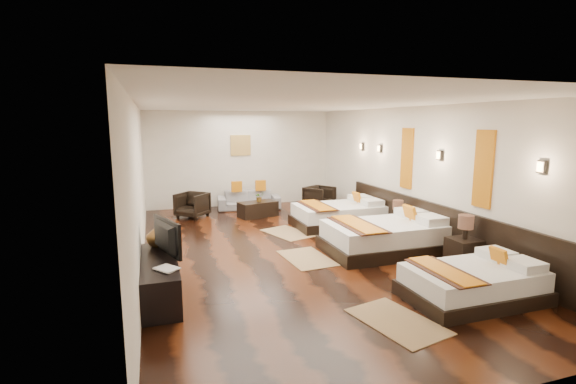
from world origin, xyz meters
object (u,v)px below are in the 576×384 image
object	(u,v)px
bed_near	(474,283)
armchair_left	(192,205)
nightstand_b	(397,225)
sofa	(249,200)
tv_console	(160,278)
coffee_table	(258,209)
bed_far	(339,215)
armchair_right	(320,198)
book	(160,271)
figurine	(157,235)
table_plant	(259,197)
nightstand_a	(464,250)
tv	(161,237)
bed_mid	(386,236)

from	to	relation	value
bed_near	armchair_left	size ratio (longest dim) A/B	2.58
nightstand_b	sofa	world-z (taller)	nightstand_b
tv_console	coffee_table	size ratio (longest dim) A/B	1.80
bed_far	coffee_table	world-z (taller)	bed_far
sofa	coffee_table	world-z (taller)	sofa
armchair_right	sofa	bearing A→B (deg)	127.96
tv_console	book	xyz separation A→B (m)	(0.00, -0.53, 0.29)
bed_near	bed_far	xyz separation A→B (m)	(0.00, 4.43, 0.03)
figurine	armchair_left	distance (m)	4.43
sofa	armchair_left	xyz separation A→B (m)	(-1.66, -0.60, 0.07)
bed_far	table_plant	size ratio (longest dim) A/B	8.13
figurine	armchair_right	size ratio (longest dim) A/B	0.50
tv_console	bed_near	bearing A→B (deg)	-19.32
bed_near	table_plant	distance (m)	6.23
coffee_table	table_plant	bearing A→B (deg)	1.11
nightstand_a	table_plant	size ratio (longest dim) A/B	3.60
bed_near	armchair_right	size ratio (longest dim) A/B	2.54
nightstand_b	book	bearing A→B (deg)	-156.41
armchair_left	armchair_right	size ratio (longest dim) A/B	0.99
bed_far	book	bearing A→B (deg)	-140.27
figurine	armchair_right	bearing A→B (deg)	43.21
sofa	bed_far	bearing A→B (deg)	-51.98
sofa	bed_near	bearing A→B (deg)	-70.48
nightstand_a	table_plant	xyz separation A→B (m)	(-2.32, 4.96, 0.20)
nightstand_a	sofa	world-z (taller)	nightstand_a
nightstand_b	tv_console	world-z (taller)	nightstand_b
sofa	coffee_table	xyz separation A→B (m)	(0.00, -1.05, -0.06)
sofa	nightstand_b	bearing A→B (deg)	-52.62
tv	book	xyz separation A→B (m)	(-0.05, -0.76, -0.25)
bed_mid	armchair_left	world-z (taller)	bed_mid
nightstand_b	tv_console	size ratio (longest dim) A/B	0.46
bed_mid	nightstand_b	xyz separation A→B (m)	(0.75, 0.79, -0.01)
bed_near	table_plant	size ratio (longest dim) A/B	7.18
bed_far	book	size ratio (longest dim) A/B	6.86
bed_mid	figurine	world-z (taller)	figurine
tv_console	coffee_table	distance (m)	5.24
nightstand_a	coffee_table	bearing A→B (deg)	115.46
tv_console	table_plant	bearing A→B (deg)	60.05
bed_near	armchair_left	xyz separation A→B (m)	(-3.27, 6.48, 0.09)
armchair_left	table_plant	xyz separation A→B (m)	(1.70, -0.45, 0.20)
table_plant	bed_near	bearing A→B (deg)	-75.43
table_plant	nightstand_b	bearing A→B (deg)	-51.65
tv_console	tv	size ratio (longest dim) A/B	1.97
sofa	armchair_left	bearing A→B (deg)	-153.53
table_plant	tv	bearing A→B (deg)	-120.73
bed_far	table_plant	bearing A→B (deg)	134.43
bed_mid	coffee_table	bearing A→B (deg)	113.50
bed_near	nightstand_a	distance (m)	1.31
nightstand_b	armchair_left	xyz separation A→B (m)	(-4.02, 3.38, 0.04)
nightstand_b	armchair_left	world-z (taller)	nightstand_b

